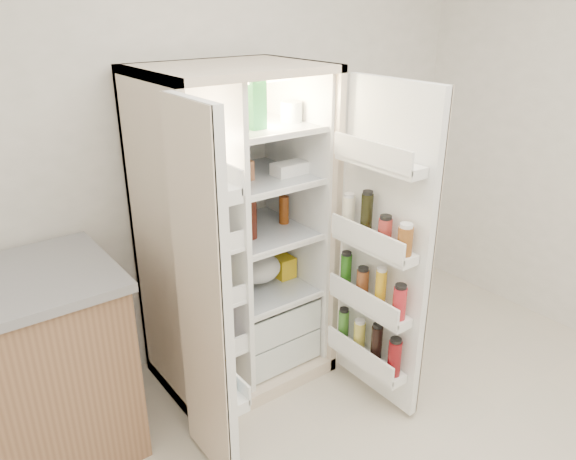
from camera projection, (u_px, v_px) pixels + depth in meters
wall_back at (206, 138)px, 3.15m from camera, size 4.00×0.02×2.70m
refrigerator at (235, 255)px, 3.11m from camera, size 0.93×0.70×1.80m
freezer_door at (205, 304)px, 2.32m from camera, size 0.15×0.40×1.72m
fridge_door at (382, 257)px, 2.81m from camera, size 0.17×0.58×1.72m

